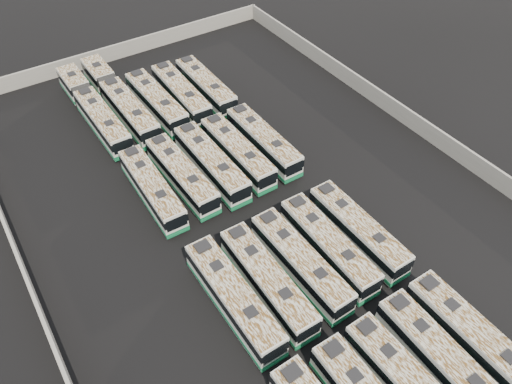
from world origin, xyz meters
name	(u,v)px	position (x,y,z in m)	size (l,w,h in m)	color
ground	(265,210)	(0.00, 0.00, 0.00)	(140.00, 140.00, 0.00)	black
perimeter_wall	(265,203)	(0.00, 0.00, 1.10)	(45.20, 73.20, 2.20)	gray
bus_front_right	(442,362)	(1.51, -21.37, 1.70)	(2.71, 11.86, 3.33)	#BABCB6
bus_front_far_right	(474,339)	(4.91, -21.45, 1.73)	(2.56, 11.98, 3.37)	#BABCB6
bus_midfront_far_left	(234,298)	(-8.60, -8.13, 1.74)	(2.58, 12.10, 3.41)	#BABCB6
bus_midfront_left	(267,281)	(-5.32, -8.25, 1.70)	(2.74, 11.88, 3.33)	#BABCB6
bus_midfront_center	(300,263)	(-1.82, -8.25, 1.70)	(2.65, 11.81, 3.32)	#BABCB6
bus_midfront_right	(328,246)	(1.44, -8.06, 1.68)	(2.67, 11.71, 3.29)	#BABCB6
bus_midfront_far_right	(358,230)	(4.93, -8.13, 1.67)	(2.46, 11.58, 3.26)	#BABCB6
bus_midback_far_left	(152,189)	(-8.68, 7.41, 1.67)	(2.72, 11.62, 3.26)	#BABCB6
bus_midback_left	(182,175)	(-5.23, 7.59, 1.67)	(2.71, 11.67, 3.27)	#BABCB6
bus_midback_center	(211,163)	(-1.83, 7.41, 1.74)	(2.57, 12.09, 3.41)	#BABCB6
bus_midback_right	(237,152)	(1.48, 7.48, 1.69)	(2.52, 11.73, 3.30)	#BABCB6
bus_midback_far_right	(263,141)	(4.90, 7.51, 1.69)	(2.50, 11.72, 3.30)	#BABCB6
bus_back_far_left	(93,109)	(-8.75, 23.97, 1.70)	(2.68, 18.36, 3.33)	#BABCB6
bus_back_left	(119,99)	(-5.35, 24.08, 1.74)	(2.69, 18.82, 3.41)	#BABCB6
bus_back_center	(157,102)	(-1.81, 20.86, 1.75)	(2.83, 12.18, 3.42)	#BABCB6
bus_back_right	(181,94)	(1.51, 20.83, 1.74)	(2.85, 12.11, 3.40)	#BABCB6
bus_back_far_right	(206,86)	(4.93, 20.69, 1.70)	(2.61, 11.80, 3.32)	#BABCB6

